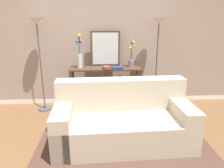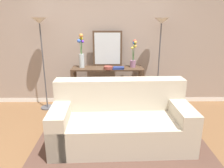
{
  "view_description": "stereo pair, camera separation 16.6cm",
  "coord_description": "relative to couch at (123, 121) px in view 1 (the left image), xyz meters",
  "views": [
    {
      "loc": [
        0.12,
        -2.25,
        1.72
      ],
      "look_at": [
        0.33,
        1.07,
        0.7
      ],
      "focal_mm": 33.86,
      "sensor_mm": 36.0,
      "label": 1
    },
    {
      "loc": [
        0.29,
        -2.25,
        1.72
      ],
      "look_at": [
        0.33,
        1.07,
        0.7
      ],
      "focal_mm": 33.86,
      "sensor_mm": 36.0,
      "label": 2
    }
  ],
  "objects": [
    {
      "name": "floor_lamp_right",
      "position": [
        0.78,
        1.23,
        1.06
      ],
      "size": [
        0.28,
        0.28,
        1.74
      ],
      "color": "#4C4C51",
      "rests_on": "ground"
    },
    {
      "name": "book_row_under_console",
      "position": [
        -0.62,
        1.24,
        -0.25
      ],
      "size": [
        0.28,
        0.18,
        0.13
      ],
      "color": "#B77F33",
      "rests_on": "ground"
    },
    {
      "name": "fruit_bowl",
      "position": [
        -0.19,
        1.11,
        0.54
      ],
      "size": [
        0.17,
        0.17,
        0.06
      ],
      "color": "brown",
      "rests_on": "console_table"
    },
    {
      "name": "wall_mirror",
      "position": [
        -0.2,
        1.41,
        0.85
      ],
      "size": [
        0.57,
        0.02,
        0.68
      ],
      "color": "#473323",
      "rests_on": "console_table"
    },
    {
      "name": "vase_tall_flowers",
      "position": [
        -0.69,
        1.26,
        0.78
      ],
      "size": [
        0.12,
        0.14,
        0.64
      ],
      "color": "silver",
      "rests_on": "console_table"
    },
    {
      "name": "console_table",
      "position": [
        -0.2,
        1.24,
        0.26
      ],
      "size": [
        1.36,
        0.4,
        0.83
      ],
      "color": "#473323",
      "rests_on": "ground"
    },
    {
      "name": "book_stack",
      "position": [
        0.0,
        1.12,
        0.53
      ],
      "size": [
        0.23,
        0.16,
        0.04
      ],
      "color": "navy",
      "rests_on": "console_table"
    },
    {
      "name": "floor_lamp_left",
      "position": [
        -1.42,
        1.23,
        1.06
      ],
      "size": [
        0.28,
        0.28,
        1.75
      ],
      "color": "#4C4C51",
      "rests_on": "ground"
    },
    {
      "name": "ground_plane",
      "position": [
        -0.45,
        -0.48,
        -0.32
      ],
      "size": [
        16.0,
        16.0,
        0.02
      ],
      "primitive_type": "cube",
      "color": "brown"
    },
    {
      "name": "area_rug",
      "position": [
        0.0,
        -0.16,
        -0.31
      ],
      "size": [
        2.44,
        1.84,
        0.01
      ],
      "color": "#51382D",
      "rests_on": "ground"
    },
    {
      "name": "back_wall",
      "position": [
        -0.45,
        1.62,
        1.18
      ],
      "size": [
        12.0,
        0.15,
        2.99
      ],
      "color": "white",
      "rests_on": "ground"
    },
    {
      "name": "couch",
      "position": [
        0.0,
        0.0,
        0.0
      ],
      "size": [
        1.93,
        0.93,
        0.88
      ],
      "color": "#BCB29E",
      "rests_on": "ground"
    },
    {
      "name": "vase_short_flowers",
      "position": [
        0.3,
        1.28,
        0.75
      ],
      "size": [
        0.12,
        0.12,
        0.52
      ],
      "color": "gray",
      "rests_on": "console_table"
    }
  ]
}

